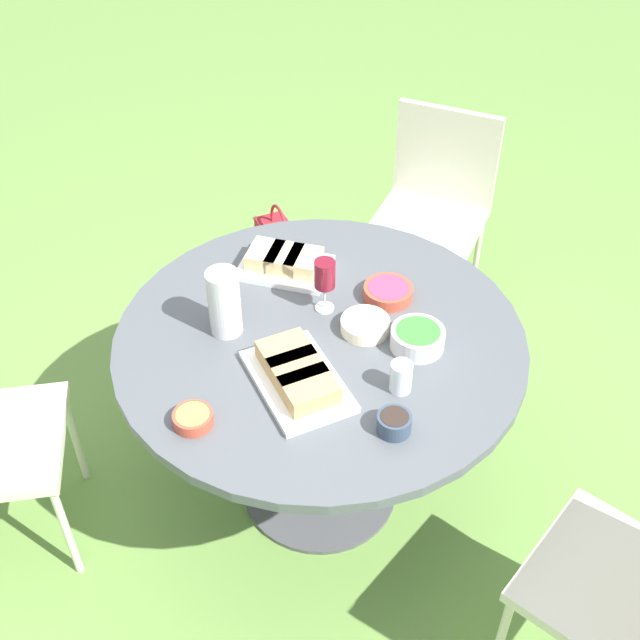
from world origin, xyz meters
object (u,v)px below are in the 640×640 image
(dining_table, at_px, (320,364))
(wine_glass, at_px, (325,276))
(water_pitcher, at_px, (224,302))
(handbag, at_px, (280,250))
(chair_near_left, at_px, (435,200))

(dining_table, height_order, wine_glass, wine_glass)
(water_pitcher, xyz_separation_m, handbag, (1.12, -0.61, -0.73))
(dining_table, height_order, handbag, dining_table)
(chair_near_left, bearing_deg, water_pitcher, 120.29)
(handbag, bearing_deg, water_pitcher, 151.41)
(wine_glass, xyz_separation_m, handbag, (1.15, -0.30, -0.75))
(chair_near_left, relative_size, wine_glass, 4.89)
(dining_table, xyz_separation_m, water_pitcher, (0.14, 0.25, 0.23))
(dining_table, distance_m, wine_glass, 0.28)
(dining_table, bearing_deg, chair_near_left, -48.10)
(chair_near_left, relative_size, water_pitcher, 4.10)
(wine_glass, distance_m, handbag, 1.40)
(chair_near_left, height_order, handbag, chair_near_left)
(chair_near_left, distance_m, handbag, 0.80)
(dining_table, height_order, chair_near_left, chair_near_left)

